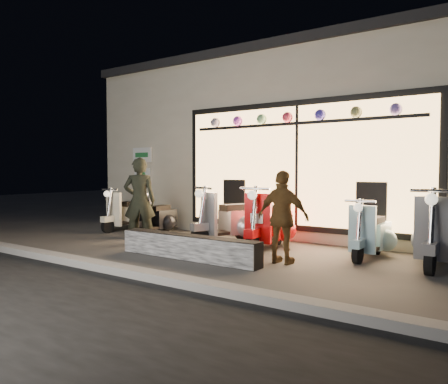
{
  "coord_description": "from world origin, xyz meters",
  "views": [
    {
      "loc": [
        4.61,
        -6.17,
        1.48
      ],
      "look_at": [
        -0.08,
        0.6,
        1.05
      ],
      "focal_mm": 35.0,
      "sensor_mm": 36.0,
      "label": 1
    }
  ],
  "objects_px": {
    "man": "(140,201)",
    "graffiti_barrier": "(188,247)",
    "scooter_red": "(271,224)",
    "woman": "(283,217)",
    "scooter_silver": "(233,220)"
  },
  "relations": [
    {
      "from": "scooter_red",
      "to": "woman",
      "type": "relative_size",
      "value": 1.07
    },
    {
      "from": "man",
      "to": "graffiti_barrier",
      "type": "bearing_deg",
      "value": 122.45
    },
    {
      "from": "graffiti_barrier",
      "to": "scooter_red",
      "type": "height_order",
      "value": "scooter_red"
    },
    {
      "from": "scooter_red",
      "to": "man",
      "type": "distance_m",
      "value": 2.64
    },
    {
      "from": "scooter_red",
      "to": "graffiti_barrier",
      "type": "bearing_deg",
      "value": -113.63
    },
    {
      "from": "scooter_red",
      "to": "woman",
      "type": "bearing_deg",
      "value": -59.65
    },
    {
      "from": "man",
      "to": "woman",
      "type": "height_order",
      "value": "man"
    },
    {
      "from": "graffiti_barrier",
      "to": "man",
      "type": "relative_size",
      "value": 1.57
    },
    {
      "from": "scooter_silver",
      "to": "scooter_red",
      "type": "xyz_separation_m",
      "value": [
        0.95,
        -0.12,
        0.01
      ]
    },
    {
      "from": "scooter_red",
      "to": "woman",
      "type": "xyz_separation_m",
      "value": [
        0.86,
        -1.19,
        0.28
      ]
    },
    {
      "from": "woman",
      "to": "scooter_silver",
      "type": "bearing_deg",
      "value": -36.35
    },
    {
      "from": "scooter_red",
      "to": "man",
      "type": "relative_size",
      "value": 0.92
    },
    {
      "from": "scooter_silver",
      "to": "man",
      "type": "xyz_separation_m",
      "value": [
        -1.39,
        -1.25,
        0.42
      ]
    },
    {
      "from": "scooter_silver",
      "to": "man",
      "type": "bearing_deg",
      "value": -117.59
    },
    {
      "from": "graffiti_barrier",
      "to": "woman",
      "type": "height_order",
      "value": "woman"
    }
  ]
}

